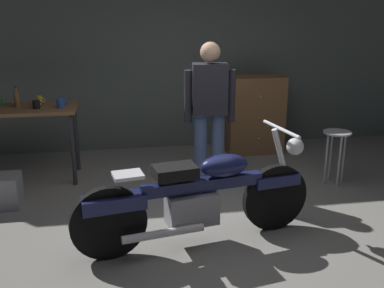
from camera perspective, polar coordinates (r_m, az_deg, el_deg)
name	(u,v)px	position (r m, az deg, el deg)	size (l,w,h in m)	color
ground_plane	(209,231)	(4.26, 2.22, -11.11)	(12.00, 12.00, 0.00)	gray
back_wall	(171,42)	(6.54, -2.78, 12.99)	(8.00, 0.12, 3.10)	#56605B
workbench	(21,117)	(5.59, -21.14, 3.25)	(1.30, 0.64, 0.90)	brown
motorcycle	(199,196)	(3.88, 0.92, -6.67)	(2.17, 0.73, 1.00)	black
person_standing	(210,110)	(4.96, 2.28, 4.39)	(0.57, 0.26, 1.67)	#485C87
shop_stool	(336,143)	(5.45, 18.06, 0.09)	(0.32, 0.32, 0.64)	#B2B2B7
wooden_dresser	(254,114)	(6.45, 8.02, 3.78)	(0.80, 0.47, 1.10)	brown
mug_yellow_tall	(40,101)	(5.61, -19.01, 5.29)	(0.11, 0.07, 0.11)	yellow
mug_blue_enamel	(61,103)	(5.39, -16.51, 5.06)	(0.13, 0.09, 0.11)	#2D51AD
mug_black_matte	(36,105)	(5.44, -19.37, 4.81)	(0.12, 0.08, 0.10)	black
bottle	(17,99)	(5.61, -21.59, 5.43)	(0.06, 0.06, 0.24)	olive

